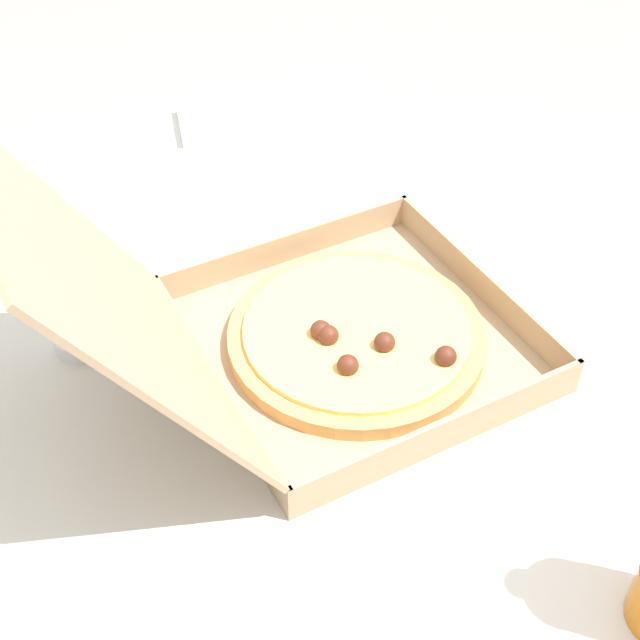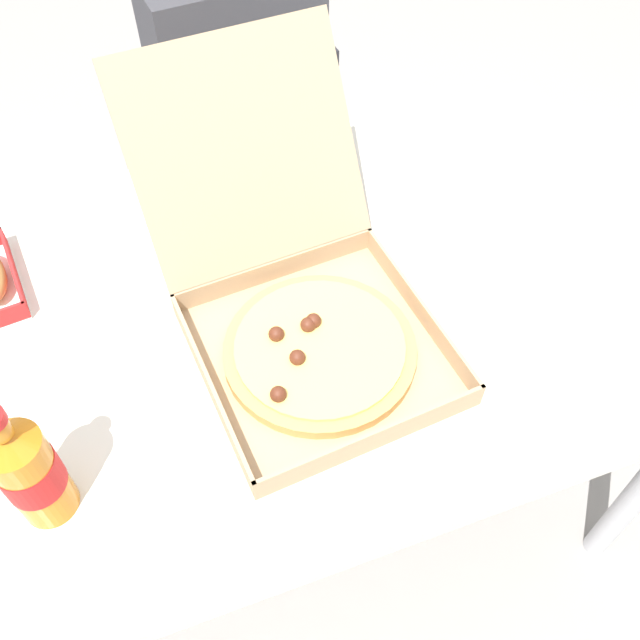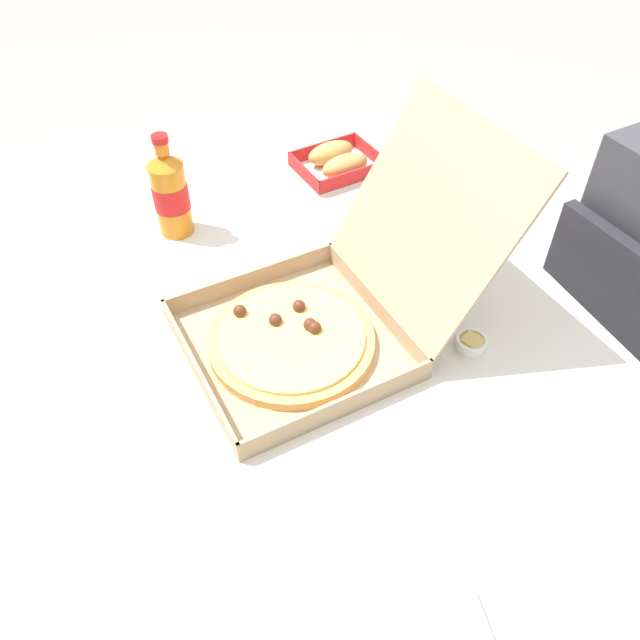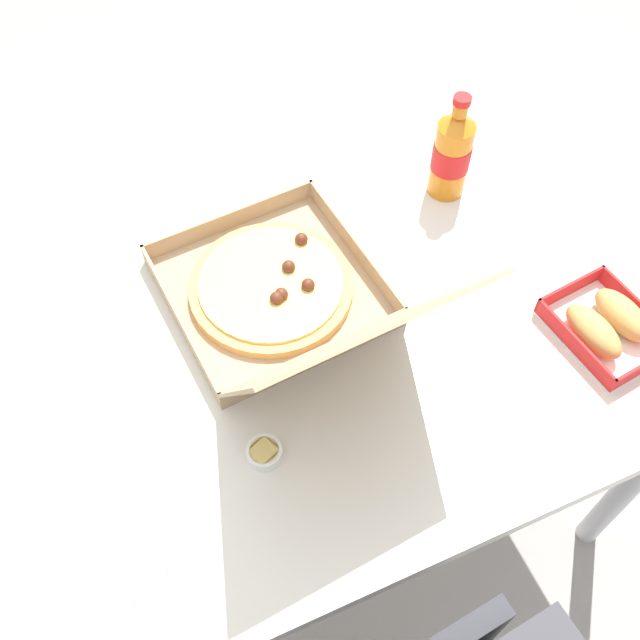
# 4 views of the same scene
# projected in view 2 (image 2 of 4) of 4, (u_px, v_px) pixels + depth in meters

# --- Properties ---
(ground_plane) EXTENTS (10.00, 10.00, 0.00)m
(ground_plane) POSITION_uv_depth(u_px,v_px,m) (302.00, 495.00, 1.70)
(ground_plane) COLOR gray
(dining_table) EXTENTS (1.35, 0.85, 0.74)m
(dining_table) POSITION_uv_depth(u_px,v_px,m) (293.00, 331.00, 1.18)
(dining_table) COLOR silver
(dining_table) RESTS_ON ground_plane
(chair) EXTENTS (0.44, 0.44, 0.83)m
(chair) POSITION_uv_depth(u_px,v_px,m) (248.00, 171.00, 1.74)
(chair) COLOR #232328
(chair) RESTS_ON ground_plane
(diner_person) EXTENTS (0.38, 0.43, 1.15)m
(diner_person) POSITION_uv_depth(u_px,v_px,m) (232.00, 86.00, 1.61)
(diner_person) COLOR #333847
(diner_person) RESTS_ON ground_plane
(pizza_box_open) EXTENTS (0.40, 0.56, 0.35)m
(pizza_box_open) POSITION_uv_depth(u_px,v_px,m) (305.00, 312.00, 1.04)
(pizza_box_open) COLOR tan
(pizza_box_open) RESTS_ON dining_table
(cola_bottle) EXTENTS (0.07, 0.07, 0.22)m
(cola_bottle) POSITION_uv_depth(u_px,v_px,m) (29.00, 471.00, 0.83)
(cola_bottle) COLOR orange
(cola_bottle) RESTS_ON dining_table
(paper_menu) EXTENTS (0.26, 0.23, 0.00)m
(paper_menu) POSITION_uv_depth(u_px,v_px,m) (461.00, 148.00, 1.37)
(paper_menu) COLOR white
(paper_menu) RESTS_ON dining_table
(napkin_pile) EXTENTS (0.13, 0.13, 0.02)m
(napkin_pile) POSITION_uv_depth(u_px,v_px,m) (621.00, 268.00, 1.16)
(napkin_pile) COLOR white
(napkin_pile) RESTS_ON dining_table
(dipping_sauce_cup) EXTENTS (0.06, 0.06, 0.02)m
(dipping_sauce_cup) POSITION_uv_depth(u_px,v_px,m) (330.00, 210.00, 1.24)
(dipping_sauce_cup) COLOR white
(dipping_sauce_cup) RESTS_ON dining_table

